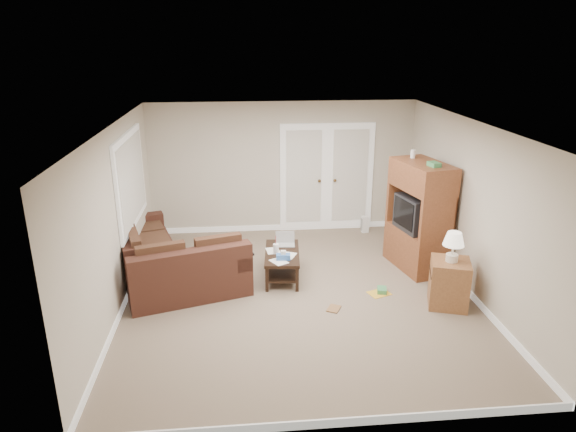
{
  "coord_description": "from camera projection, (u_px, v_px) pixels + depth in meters",
  "views": [
    {
      "loc": [
        -0.81,
        -6.73,
        3.6
      ],
      "look_at": [
        -0.12,
        0.4,
        1.1
      ],
      "focal_mm": 32.0,
      "sensor_mm": 36.0,
      "label": 1
    }
  ],
  "objects": [
    {
      "name": "tv_armoire",
      "position": [
        419.0,
        216.0,
        8.23
      ],
      "size": [
        0.83,
        1.21,
        1.9
      ],
      "rotation": [
        0.0,
        0.0,
        0.22
      ],
      "color": "brown",
      "rests_on": "floor"
    },
    {
      "name": "floor",
      "position": [
        299.0,
        295.0,
        7.58
      ],
      "size": [
        5.5,
        5.5,
        0.0
      ],
      "primitive_type": "plane",
      "color": "gray",
      "rests_on": "ground"
    },
    {
      "name": "wall_front",
      "position": [
        335.0,
        315.0,
        4.58
      ],
      "size": [
        5.0,
        0.02,
        2.5
      ],
      "primitive_type": "cube",
      "color": "beige",
      "rests_on": "floor"
    },
    {
      "name": "wall_back",
      "position": [
        283.0,
        168.0,
        9.75
      ],
      "size": [
        5.0,
        0.02,
        2.5
      ],
      "primitive_type": "cube",
      "color": "beige",
      "rests_on": "floor"
    },
    {
      "name": "baseboards",
      "position": [
        299.0,
        292.0,
        7.56
      ],
      "size": [
        5.0,
        5.5,
        0.1
      ],
      "primitive_type": null,
      "color": "white",
      "rests_on": "floor"
    },
    {
      "name": "french_doors",
      "position": [
        327.0,
        178.0,
        9.87
      ],
      "size": [
        1.8,
        0.05,
        2.13
      ],
      "color": "white",
      "rests_on": "floor"
    },
    {
      "name": "ceiling",
      "position": [
        300.0,
        125.0,
        6.76
      ],
      "size": [
        5.0,
        5.5,
        0.02
      ],
      "primitive_type": "cube",
      "color": "white",
      "rests_on": "wall_back"
    },
    {
      "name": "floor_greenbox",
      "position": [
        382.0,
        290.0,
        7.64
      ],
      "size": [
        0.17,
        0.21,
        0.07
      ],
      "primitive_type": "cube",
      "rotation": [
        0.0,
        0.0,
        -0.24
      ],
      "color": "#419053",
      "rests_on": "floor"
    },
    {
      "name": "window_left",
      "position": [
        131.0,
        180.0,
        7.79
      ],
      "size": [
        0.05,
        1.92,
        1.42
      ],
      "color": "white",
      "rests_on": "wall_left"
    },
    {
      "name": "coffee_table",
      "position": [
        282.0,
        263.0,
        8.08
      ],
      "size": [
        0.62,
        1.09,
        0.72
      ],
      "rotation": [
        0.0,
        0.0,
        -0.09
      ],
      "color": "black",
      "rests_on": "floor"
    },
    {
      "name": "wall_right",
      "position": [
        471.0,
        210.0,
        7.39
      ],
      "size": [
        0.02,
        5.5,
        2.5
      ],
      "primitive_type": "cube",
      "color": "beige",
      "rests_on": "floor"
    },
    {
      "name": "wall_left",
      "position": [
        116.0,
        221.0,
        6.94
      ],
      "size": [
        0.02,
        5.5,
        2.5
      ],
      "primitive_type": "cube",
      "color": "beige",
      "rests_on": "floor"
    },
    {
      "name": "floor_book",
      "position": [
        328.0,
        308.0,
        7.2
      ],
      "size": [
        0.24,
        0.27,
        0.02
      ],
      "primitive_type": "imported",
      "rotation": [
        0.0,
        0.0,
        -0.48
      ],
      "color": "brown",
      "rests_on": "floor"
    },
    {
      "name": "side_cabinet",
      "position": [
        449.0,
        279.0,
        7.17
      ],
      "size": [
        0.65,
        0.65,
        1.1
      ],
      "rotation": [
        0.0,
        0.0,
        -0.31
      ],
      "color": "#905C34",
      "rests_on": "floor"
    },
    {
      "name": "space_heater",
      "position": [
        365.0,
        224.0,
        9.97
      ],
      "size": [
        0.14,
        0.12,
        0.32
      ],
      "primitive_type": "cube",
      "rotation": [
        0.0,
        0.0,
        0.09
      ],
      "color": "white",
      "rests_on": "floor"
    },
    {
      "name": "floor_magazine",
      "position": [
        379.0,
        293.0,
        7.61
      ],
      "size": [
        0.37,
        0.34,
        0.01
      ],
      "primitive_type": "cube",
      "rotation": [
        0.0,
        0.0,
        0.36
      ],
      "color": "gold",
      "rests_on": "floor"
    },
    {
      "name": "sectional_sofa",
      "position": [
        164.0,
        261.0,
        7.96
      ],
      "size": [
        2.45,
        2.78,
        0.82
      ],
      "rotation": [
        0.0,
        0.0,
        0.3
      ],
      "color": "#44241A",
      "rests_on": "floor"
    }
  ]
}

